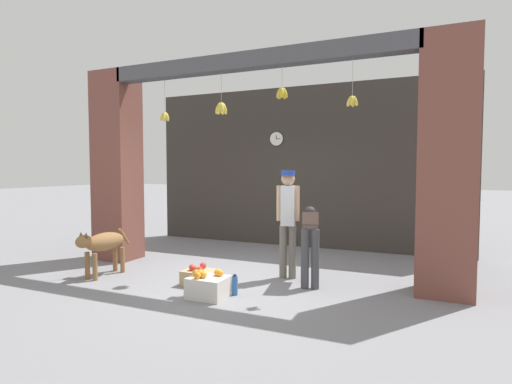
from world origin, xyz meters
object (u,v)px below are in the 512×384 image
Objects in this scene: worker_stooping at (310,234)px; water_bottle at (235,285)px; fruit_crate_apples at (200,277)px; dog at (103,244)px; fruit_crate_oranges at (208,286)px; wall_clock at (277,139)px; shopkeeper at (288,215)px.

worker_stooping reaches higher than water_bottle.
fruit_crate_apples is 0.67m from water_bottle.
dog reaches higher than fruit_crate_oranges.
dog is at bearing -114.26° from wall_clock.
worker_stooping is at bearing -60.30° from wall_clock.
wall_clock is at bearing 103.45° from worker_stooping.
water_bottle is 0.88× the size of wall_clock.
shopkeeper is at bearing 63.13° from fruit_crate_oranges.
dog is at bearing 179.55° from water_bottle.
worker_stooping is (3.01, 0.86, 0.21)m from dog.
fruit_crate_oranges reaches higher than fruit_crate_apples.
wall_clock is (1.54, 3.42, 1.78)m from dog.
shopkeeper is 1.37m from water_bottle.
worker_stooping is at bearing 111.15° from dog.
worker_stooping is 2.23× the size of fruit_crate_oranges.
shopkeeper is at bearing 70.39° from water_bottle.
dog is 3.13m from worker_stooping.
shopkeeper is 1.55m from fruit_crate_apples.
dog is 3.72× the size of water_bottle.
worker_stooping is 3.34m from wall_clock.
worker_stooping is 3.98× the size of water_bottle.
worker_stooping is at bearing 46.98° from fruit_crate_oranges.
worker_stooping is at bearing 49.12° from water_bottle.
fruit_crate_apples is 1.58× the size of wall_clock.
fruit_crate_apples is at bearing -88.85° from wall_clock.
shopkeeper is at bearing 140.82° from worker_stooping.
wall_clock is (-0.71, 3.44, 2.15)m from water_bottle.
fruit_crate_oranges is at bearing 51.92° from shopkeeper.
fruit_crate_apples is (-1.01, -0.84, -0.83)m from shopkeeper.
wall_clock is (-0.07, 3.24, 2.16)m from fruit_crate_apples.
wall_clock is at bearing 91.15° from fruit_crate_apples.
water_bottle is at bearing 94.80° from dog.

